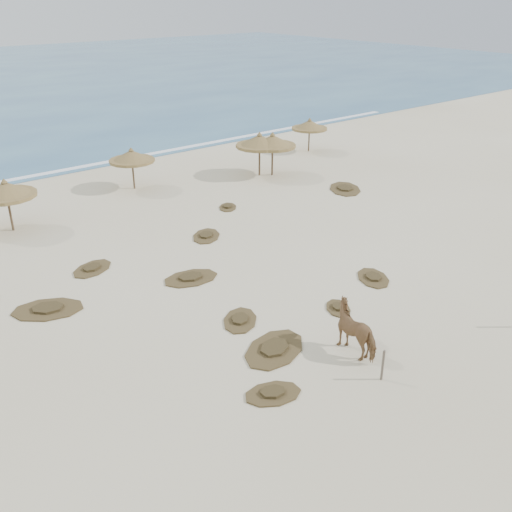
% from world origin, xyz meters
% --- Properties ---
extents(ground, '(160.00, 160.00, 0.00)m').
position_xyz_m(ground, '(0.00, 0.00, 0.00)').
color(ground, beige).
rests_on(ground, ground).
extents(foam_line, '(70.00, 0.60, 0.01)m').
position_xyz_m(foam_line, '(0.00, 26.00, 0.00)').
color(foam_line, white).
rests_on(foam_line, ground).
extents(palapa_3, '(3.86, 3.86, 2.81)m').
position_xyz_m(palapa_3, '(-4.27, 17.15, 2.18)').
color(palapa_3, brown).
rests_on(palapa_3, ground).
extents(palapa_4, '(3.25, 3.25, 2.64)m').
position_xyz_m(palapa_4, '(3.94, 19.37, 2.05)').
color(palapa_4, brown).
rests_on(palapa_4, ground).
extents(palapa_5, '(3.15, 3.15, 2.93)m').
position_xyz_m(palapa_5, '(12.59, 16.12, 2.27)').
color(palapa_5, brown).
rests_on(palapa_5, ground).
extents(palapa_6, '(3.32, 3.32, 2.95)m').
position_xyz_m(palapa_6, '(11.88, 16.61, 2.29)').
color(palapa_6, brown).
rests_on(palapa_6, ground).
extents(palapa_7, '(3.45, 3.45, 2.57)m').
position_xyz_m(palapa_7, '(18.85, 19.12, 1.99)').
color(palapa_7, brown).
rests_on(palapa_7, ground).
extents(horse, '(0.93, 2.03, 1.71)m').
position_xyz_m(horse, '(1.50, -1.50, 0.86)').
color(horse, '#9A6B46').
rests_on(horse, ground).
extents(fence_post_near, '(0.10, 0.10, 1.11)m').
position_xyz_m(fence_post_near, '(0.90, -3.13, 0.56)').
color(fence_post_near, brown).
rests_on(fence_post_near, ground).
extents(scrub_1, '(3.30, 2.89, 0.16)m').
position_xyz_m(scrub_1, '(-5.89, 7.94, 0.05)').
color(scrub_1, brown).
rests_on(scrub_1, ground).
extents(scrub_2, '(2.26, 2.27, 0.16)m').
position_xyz_m(scrub_2, '(-0.49, 2.56, 0.05)').
color(scrub_2, brown).
rests_on(scrub_2, ground).
extents(scrub_3, '(2.69, 2.01, 0.16)m').
position_xyz_m(scrub_3, '(-0.05, 6.68, 0.05)').
color(scrub_3, brown).
rests_on(scrub_3, ground).
extents(scrub_4, '(2.14, 2.38, 0.16)m').
position_xyz_m(scrub_4, '(6.15, 1.70, 0.05)').
color(scrub_4, brown).
rests_on(scrub_4, ground).
extents(scrub_5, '(3.28, 3.47, 0.16)m').
position_xyz_m(scrub_5, '(14.16, 10.88, 0.05)').
color(scrub_5, brown).
rests_on(scrub_5, ground).
extents(scrub_7, '(2.40, 2.41, 0.16)m').
position_xyz_m(scrub_7, '(3.10, 10.11, 0.05)').
color(scrub_7, brown).
rests_on(scrub_7, ground).
extents(scrub_9, '(3.21, 2.64, 0.16)m').
position_xyz_m(scrub_9, '(-0.71, 0.29, 0.05)').
color(scrub_9, brown).
rests_on(scrub_9, ground).
extents(scrub_10, '(1.73, 1.79, 0.16)m').
position_xyz_m(scrub_10, '(6.46, 12.83, 0.05)').
color(scrub_10, brown).
rests_on(scrub_10, ground).
extents(scrub_11, '(2.14, 1.75, 0.16)m').
position_xyz_m(scrub_11, '(-2.32, -1.52, 0.05)').
color(scrub_11, brown).
rests_on(scrub_11, ground).
extents(scrub_12, '(1.55, 1.71, 0.16)m').
position_xyz_m(scrub_12, '(3.07, 0.85, 0.05)').
color(scrub_12, brown).
rests_on(scrub_12, ground).
extents(scrub_13, '(2.46, 2.14, 0.16)m').
position_xyz_m(scrub_13, '(-3.01, 10.23, 0.05)').
color(scrub_13, brown).
rests_on(scrub_13, ground).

